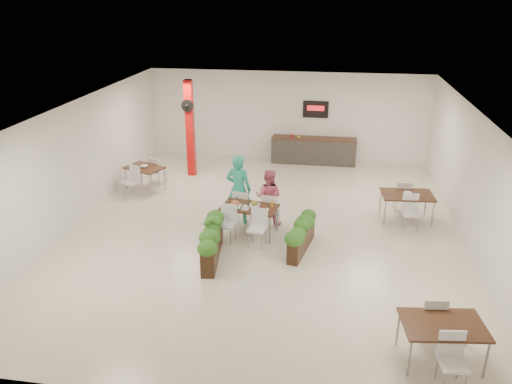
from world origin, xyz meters
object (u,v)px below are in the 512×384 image
main_table (249,211)px  planter_right (302,232)px  service_counter (313,150)px  side_table_c (443,329)px  diner_woman (268,197)px  red_column (190,128)px  side_table_b (407,198)px  planter_left (212,239)px  diner_man (239,189)px  side_table_a (145,171)px

main_table → planter_right: 1.57m
service_counter → main_table: bearing=-103.0°
service_counter → side_table_c: bearing=-75.6°
diner_woman → planter_right: size_ratio=0.92×
red_column → side_table_b: size_ratio=1.94×
service_counter → diner_woman: 5.34m
side_table_b → red_column: bearing=154.8°
red_column → side_table_c: size_ratio=1.93×
service_counter → planter_right: service_counter is taller
main_table → side_table_c: 5.78m
service_counter → planter_right: (0.03, -6.61, -0.02)m
planter_left → diner_woman: bearing=63.0°
planter_left → diner_man: bearing=83.2°
red_column → service_counter: 4.56m
planter_right → side_table_a: size_ratio=1.01×
main_table → side_table_a: (-3.70, 2.48, -0.01)m
planter_left → planter_right: size_ratio=1.16×
side_table_c → diner_woman: bearing=118.9°
diner_man → side_table_c: bearing=141.1°
diner_man → diner_woman: bearing=-170.5°
service_counter → diner_woman: service_counter is taller
red_column → side_table_a: red_column is taller
side_table_a → side_table_b: same height
diner_woman → side_table_c: size_ratio=0.92×
red_column → service_counter: size_ratio=1.07×
red_column → diner_woman: bearing=-48.0°
service_counter → side_table_b: bearing=-58.6°
planter_left → side_table_c: 5.39m
main_table → diner_man: size_ratio=0.96×
service_counter → planter_right: bearing=-89.7°
red_column → diner_man: 4.13m
side_table_b → service_counter: bearing=117.2°
planter_left → main_table: bearing=65.6°
red_column → diner_man: red_column is taller
side_table_c → planter_right: bearing=119.1°
diner_woman → side_table_b: size_ratio=0.93×
main_table → diner_man: bearing=120.8°
diner_woman → service_counter: bearing=-90.8°
planter_right → diner_man: bearing=142.5°
side_table_b → side_table_c: 5.69m
side_table_c → planter_left: bearing=141.4°
side_table_c → red_column: bearing=121.5°
planter_left → planter_right: planter_left is taller
side_table_a → planter_right: bearing=-8.4°
diner_man → planter_left: bearing=92.6°
service_counter → side_table_b: service_counter is taller
planter_right → diner_woman: bearing=125.7°
diner_man → planter_right: 2.29m
planter_right → side_table_c: side_table_c is taller
red_column → diner_woman: size_ratio=2.10×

